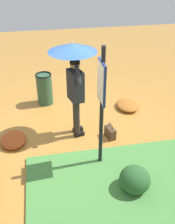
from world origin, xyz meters
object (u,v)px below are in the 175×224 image
(handbag, at_px, (110,132))
(trash_bin, at_px, (45,89))
(person_with_umbrella, at_px, (74,67))
(info_sign_post, at_px, (102,96))

(handbag, distance_m, trash_bin, 2.23)
(person_with_umbrella, xyz_separation_m, info_sign_post, (-1.09, -0.30, -0.11))
(handbag, bearing_deg, person_with_umbrella, 63.34)
(handbag, bearing_deg, trash_bin, 35.90)
(info_sign_post, xyz_separation_m, trash_bin, (2.53, 0.89, -1.03))
(person_with_umbrella, relative_size, handbag, 5.53)
(trash_bin, bearing_deg, person_with_umbrella, -157.63)
(info_sign_post, relative_size, trash_bin, 2.76)
(info_sign_post, height_order, handbag, info_sign_post)
(person_with_umbrella, bearing_deg, handbag, -116.66)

